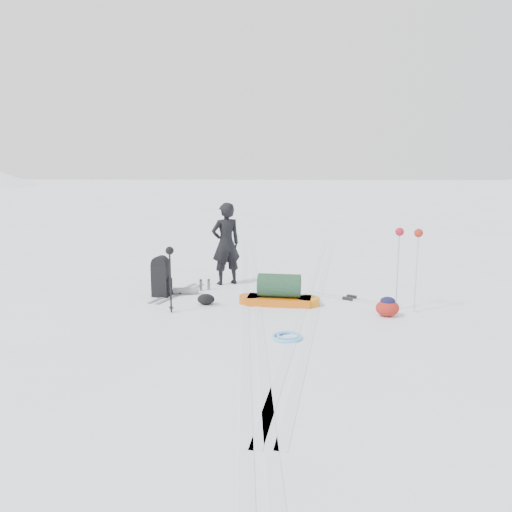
# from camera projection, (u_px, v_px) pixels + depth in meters

# --- Properties ---
(ground) EXTENTS (200.00, 200.00, 0.00)m
(ground) POSITION_uv_depth(u_px,v_px,m) (251.00, 307.00, 9.58)
(ground) COLOR white
(ground) RESTS_ON ground
(ski_tracks) EXTENTS (3.38, 17.97, 0.01)m
(ski_tracks) POSITION_uv_depth(u_px,v_px,m) (283.00, 296.00, 10.41)
(ski_tracks) COLOR silver
(ski_tracks) RESTS_ON ground
(skier) EXTENTS (0.82, 0.72, 1.88)m
(skier) POSITION_uv_depth(u_px,v_px,m) (226.00, 244.00, 11.34)
(skier) COLOR black
(skier) RESTS_ON ground
(pulk_sled) EXTENTS (1.63, 0.64, 0.61)m
(pulk_sled) POSITION_uv_depth(u_px,v_px,m) (279.00, 293.00, 9.75)
(pulk_sled) COLOR #C9580B
(pulk_sled) RESTS_ON ground
(expedition_rucksack) EXTENTS (0.93, 0.45, 0.86)m
(expedition_rucksack) POSITION_uv_depth(u_px,v_px,m) (164.00, 278.00, 10.34)
(expedition_rucksack) COLOR black
(expedition_rucksack) RESTS_ON ground
(ski_poles_black) EXTENTS (0.15, 0.17, 1.24)m
(ski_poles_black) POSITION_uv_depth(u_px,v_px,m) (170.00, 259.00, 9.06)
(ski_poles_black) COLOR black
(ski_poles_black) RESTS_ON ground
(ski_poles_silver) EXTENTS (0.46, 0.32, 1.56)m
(ski_poles_silver) POSITION_uv_depth(u_px,v_px,m) (408.00, 242.00, 9.11)
(ski_poles_silver) COLOR #B0B1B7
(ski_poles_silver) RESTS_ON ground
(touring_skis_grey) EXTENTS (0.88, 1.81, 0.07)m
(touring_skis_grey) POSITION_uv_depth(u_px,v_px,m) (178.00, 293.00, 10.62)
(touring_skis_grey) COLOR gray
(touring_skis_grey) RESTS_ON ground
(touring_skis_white) EXTENTS (1.87, 1.32, 0.07)m
(touring_skis_white) POSITION_uv_depth(u_px,v_px,m) (350.00, 299.00, 10.12)
(touring_skis_white) COLOR silver
(touring_skis_white) RESTS_ON ground
(rope_coil) EXTENTS (0.55, 0.55, 0.06)m
(rope_coil) POSITION_uv_depth(u_px,v_px,m) (287.00, 336.00, 7.84)
(rope_coil) COLOR #63B9F1
(rope_coil) RESTS_ON ground
(small_daypack) EXTENTS (0.52, 0.47, 0.36)m
(small_daypack) POSITION_uv_depth(u_px,v_px,m) (387.00, 307.00, 8.97)
(small_daypack) COLOR maroon
(small_daypack) RESTS_ON ground
(thermos_pair) EXTENTS (0.23, 0.18, 0.25)m
(thermos_pair) POSITION_uv_depth(u_px,v_px,m) (205.00, 285.00, 10.90)
(thermos_pair) COLOR #595D61
(thermos_pair) RESTS_ON ground
(stuff_sack) EXTENTS (0.41, 0.36, 0.21)m
(stuff_sack) POSITION_uv_depth(u_px,v_px,m) (206.00, 299.00, 9.76)
(stuff_sack) COLOR black
(stuff_sack) RESTS_ON ground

